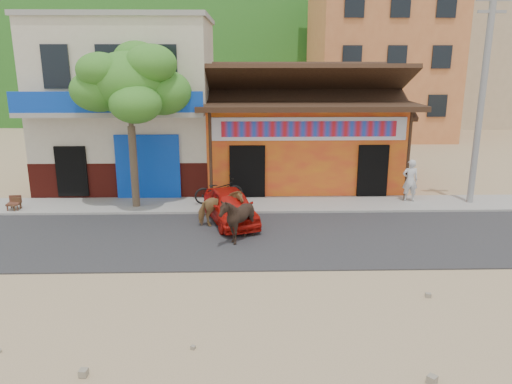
% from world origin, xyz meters
% --- Properties ---
extents(ground, '(120.00, 120.00, 0.00)m').
position_xyz_m(ground, '(0.00, 0.00, 0.00)').
color(ground, '#9E825B').
rests_on(ground, ground).
extents(road, '(60.00, 5.00, 0.04)m').
position_xyz_m(road, '(0.00, 2.50, 0.02)').
color(road, '#28282B').
rests_on(road, ground).
extents(sidewalk, '(60.00, 2.00, 0.12)m').
position_xyz_m(sidewalk, '(0.00, 6.00, 0.06)').
color(sidewalk, gray).
rests_on(sidewalk, ground).
extents(dance_club, '(8.00, 6.00, 3.60)m').
position_xyz_m(dance_club, '(2.00, 10.00, 1.80)').
color(dance_club, orange).
rests_on(dance_club, ground).
extents(cafe_building, '(7.00, 6.00, 7.00)m').
position_xyz_m(cafe_building, '(-5.50, 10.00, 3.50)').
color(cafe_building, beige).
rests_on(cafe_building, ground).
extents(apartment_front, '(9.00, 9.00, 12.00)m').
position_xyz_m(apartment_front, '(9.00, 24.00, 6.00)').
color(apartment_front, '#CC723F').
rests_on(apartment_front, ground).
extents(apartment_rear, '(8.00, 8.00, 10.00)m').
position_xyz_m(apartment_rear, '(18.00, 30.00, 5.00)').
color(apartment_rear, tan).
rests_on(apartment_rear, ground).
extents(hillside, '(100.00, 40.00, 24.00)m').
position_xyz_m(hillside, '(0.00, 70.00, 12.00)').
color(hillside, '#194C14').
rests_on(hillside, ground).
extents(tree, '(3.00, 3.00, 6.00)m').
position_xyz_m(tree, '(-4.60, 5.80, 3.12)').
color(tree, '#2D721E').
rests_on(tree, sidewalk).
extents(utility_pole, '(0.24, 0.24, 8.00)m').
position_xyz_m(utility_pole, '(8.20, 6.00, 4.12)').
color(utility_pole, gray).
rests_on(utility_pole, sidewalk).
extents(cow_tan, '(1.57, 0.96, 1.24)m').
position_xyz_m(cow_tan, '(-1.33, 3.65, 0.66)').
color(cow_tan, olive).
rests_on(cow_tan, road).
extents(cow_dark, '(1.57, 1.45, 1.48)m').
position_xyz_m(cow_dark, '(-0.75, 2.16, 0.78)').
color(cow_dark, black).
rests_on(cow_dark, road).
extents(red_car, '(2.28, 3.64, 1.16)m').
position_xyz_m(red_car, '(-1.00, 4.05, 0.62)').
color(red_car, red).
rests_on(red_car, road).
extents(scooter, '(2.00, 1.15, 0.99)m').
position_xyz_m(scooter, '(-1.50, 6.14, 0.62)').
color(scooter, black).
rests_on(scooter, sidewalk).
extents(pedestrian, '(0.62, 0.42, 1.65)m').
position_xyz_m(pedestrian, '(5.88, 6.20, 0.94)').
color(pedestrian, silver).
rests_on(pedestrian, sidewalk).
extents(cafe_chair_left, '(0.48, 0.48, 0.83)m').
position_xyz_m(cafe_chair_left, '(-9.00, 5.41, 0.53)').
color(cafe_chair_left, '#472A17').
rests_on(cafe_chair_left, sidewalk).
extents(cafe_chair_right, '(0.46, 0.46, 0.93)m').
position_xyz_m(cafe_chair_right, '(-9.00, 5.46, 0.58)').
color(cafe_chair_right, '#472317').
rests_on(cafe_chair_right, sidewalk).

